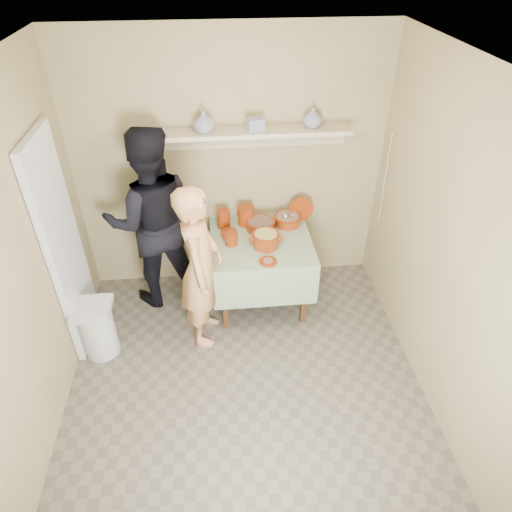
{
  "coord_description": "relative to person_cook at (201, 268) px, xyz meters",
  "views": [
    {
      "loc": [
        -0.16,
        -2.34,
        3.23
      ],
      "look_at": [
        0.15,
        0.75,
        0.95
      ],
      "focal_mm": 32.0,
      "sensor_mm": 36.0,
      "label": 1
    }
  ],
  "objects": [
    {
      "name": "ground",
      "position": [
        0.33,
        -0.84,
        -0.79
      ],
      "size": [
        3.5,
        3.5,
        0.0
      ],
      "primitive_type": "plane",
      "color": "#655D4F",
      "rests_on": "ground"
    },
    {
      "name": "tile_panel",
      "position": [
        -1.13,
        0.11,
        0.21
      ],
      "size": [
        0.06,
        0.7,
        2.0
      ],
      "primitive_type": "cube",
      "color": "silver",
      "rests_on": "ground"
    },
    {
      "name": "plate_stack_a",
      "position": [
        0.23,
        0.7,
        0.06
      ],
      "size": [
        0.13,
        0.13,
        0.18
      ],
      "primitive_type": "cylinder",
      "color": "maroon",
      "rests_on": "serving_table"
    },
    {
      "name": "plate_stack_b",
      "position": [
        0.46,
        0.73,
        0.07
      ],
      "size": [
        0.16,
        0.16,
        0.2
      ],
      "primitive_type": "cylinder",
      "color": "maroon",
      "rests_on": "serving_table"
    },
    {
      "name": "bowl_stack",
      "position": [
        0.29,
        0.38,
        0.03
      ],
      "size": [
        0.12,
        0.12,
        0.12
      ],
      "primitive_type": "cylinder",
      "color": "maroon",
      "rests_on": "serving_table"
    },
    {
      "name": "empty_bowl",
      "position": [
        0.28,
        0.53,
        -0.01
      ],
      "size": [
        0.16,
        0.16,
        0.05
      ],
      "primitive_type": "cylinder",
      "color": "maroon",
      "rests_on": "serving_table"
    },
    {
      "name": "propped_lid",
      "position": [
        1.02,
        0.76,
        0.09
      ],
      "size": [
        0.25,
        0.08,
        0.25
      ],
      "primitive_type": "cylinder",
      "rotation": [
        1.38,
        0.0,
        -0.05
      ],
      "color": "maroon",
      "rests_on": "serving_table"
    },
    {
      "name": "vase_right",
      "position": [
        1.08,
        0.8,
        1.02
      ],
      "size": [
        0.19,
        0.19,
        0.18
      ],
      "primitive_type": "imported",
      "rotation": [
        0.0,
        0.0,
        0.11
      ],
      "color": "navy",
      "rests_on": "wall_shelf"
    },
    {
      "name": "vase_left",
      "position": [
        0.1,
        0.77,
        1.02
      ],
      "size": [
        0.26,
        0.26,
        0.19
      ],
      "primitive_type": "imported",
      "rotation": [
        0.0,
        0.0,
        0.77
      ],
      "color": "navy",
      "rests_on": "wall_shelf"
    },
    {
      "name": "ceramic_box",
      "position": [
        0.56,
        0.77,
        0.98
      ],
      "size": [
        0.18,
        0.15,
        0.11
      ],
      "primitive_type": "cube",
      "rotation": [
        0.0,
        0.0,
        0.29
      ],
      "color": "navy",
      "rests_on": "wall_shelf"
    },
    {
      "name": "person_cook",
      "position": [
        0.0,
        0.0,
        0.0
      ],
      "size": [
        0.44,
        0.62,
        1.58
      ],
      "primitive_type": "imported",
      "rotation": [
        0.0,
        0.0,
        1.46
      ],
      "color": "tan",
      "rests_on": "ground"
    },
    {
      "name": "person_helper",
      "position": [
        -0.45,
        0.62,
        0.13
      ],
      "size": [
        1.0,
        0.83,
        1.85
      ],
      "primitive_type": "imported",
      "rotation": [
        0.0,
        0.0,
        -2.99
      ],
      "color": "black",
      "rests_on": "ground"
    },
    {
      "name": "room_shell",
      "position": [
        0.33,
        -0.84,
        0.82
      ],
      "size": [
        3.04,
        3.54,
        2.62
      ],
      "color": "tan",
      "rests_on": "ground"
    },
    {
      "name": "serving_table",
      "position": [
        0.58,
        0.44,
        -0.15
      ],
      "size": [
        0.97,
        0.97,
        0.76
      ],
      "color": "#4C2D16",
      "rests_on": "ground"
    },
    {
      "name": "cazuela_meat_a",
      "position": [
        0.59,
        0.61,
        0.03
      ],
      "size": [
        0.3,
        0.3,
        0.1
      ],
      "color": "maroon",
      "rests_on": "serving_table"
    },
    {
      "name": "cazuela_meat_b",
      "position": [
        0.87,
        0.68,
        0.03
      ],
      "size": [
        0.28,
        0.28,
        0.1
      ],
      "color": "maroon",
      "rests_on": "serving_table"
    },
    {
      "name": "ladle",
      "position": [
        0.85,
        0.66,
        0.08
      ],
      "size": [
        0.08,
        0.26,
        0.19
      ],
      "color": "silver",
      "rests_on": "cazuela_meat_b"
    },
    {
      "name": "cazuela_rice",
      "position": [
        0.61,
        0.32,
        0.05
      ],
      "size": [
        0.33,
        0.25,
        0.14
      ],
      "color": "maroon",
      "rests_on": "serving_table"
    },
    {
      "name": "front_plate",
      "position": [
        0.6,
        0.06,
        -0.02
      ],
      "size": [
        0.16,
        0.16,
        0.03
      ],
      "color": "maroon",
      "rests_on": "serving_table"
    },
    {
      "name": "wall_shelf",
      "position": [
        0.53,
        0.81,
        0.88
      ],
      "size": [
        1.8,
        0.25,
        0.21
      ],
      "color": "#C2B390",
      "rests_on": "room_shell"
    },
    {
      "name": "trash_bin",
      "position": [
        -0.96,
        -0.14,
        -0.51
      ],
      "size": [
        0.32,
        0.32,
        0.56
      ],
      "color": "silver",
      "rests_on": "ground"
    },
    {
      "name": "electrical_cord",
      "position": [
        1.8,
        0.64,
        0.46
      ],
      "size": [
        0.01,
        0.05,
        0.9
      ],
      "color": "silver",
      "rests_on": "wall_shelf"
    }
  ]
}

